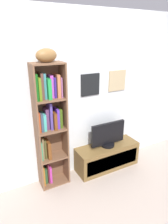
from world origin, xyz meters
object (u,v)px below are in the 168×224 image
Objects in this scene: football at (46,55)px; tv_stand at (107,156)px; bookshelf at (49,124)px; television at (108,135)px.

football is 0.27× the size of tv_stand.
football is at bearing -53.65° from bookshelf.
television is (0.92, -0.08, -0.36)m from bookshelf.
football is at bearing 176.63° from television.
tv_stand is 1.79× the size of television.
bookshelf is 0.89m from football.
tv_stand is (0.92, -0.08, -0.74)m from bookshelf.
tv_stand is 0.39m from television.
bookshelf is 3.00× the size of television.
bookshelf is at bearing 174.87° from tv_stand.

